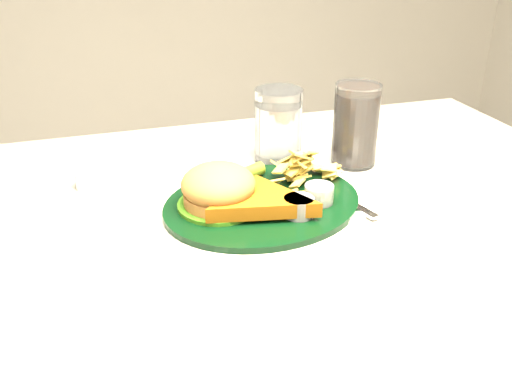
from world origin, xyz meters
TOP-DOWN VIEW (x-y plane):
  - dinner_plate at (0.01, 0.01)m, footprint 0.36×0.32m
  - water_glass at (0.09, 0.17)m, footprint 0.09×0.09m
  - cola_glass at (0.21, 0.12)m, footprint 0.10×0.10m
  - fork_napkin at (0.13, -0.00)m, footprint 0.19×0.22m
  - ramekin at (-0.24, 0.16)m, footprint 0.05×0.05m

SIDE VIEW (x-z plane):
  - fork_napkin at x=0.13m, z-range 0.75..0.76m
  - ramekin at x=-0.24m, z-range 0.75..0.78m
  - dinner_plate at x=0.01m, z-range 0.75..0.82m
  - water_glass at x=0.09m, z-range 0.75..0.88m
  - cola_glass at x=0.21m, z-range 0.75..0.89m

